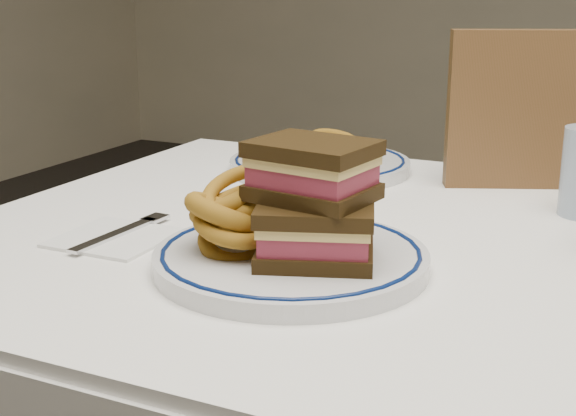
% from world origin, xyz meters
% --- Properties ---
extents(dining_table, '(1.27, 0.87, 0.75)m').
position_xyz_m(dining_table, '(0.00, 0.00, 0.64)').
color(dining_table, white).
rests_on(dining_table, floor).
extents(chair_far, '(0.59, 0.59, 0.98)m').
position_xyz_m(chair_far, '(0.05, 0.48, 0.53)').
color(chair_far, '#4B3418').
rests_on(chair_far, floor).
extents(main_plate, '(0.29, 0.29, 0.02)m').
position_xyz_m(main_plate, '(-0.16, -0.15, 0.76)').
color(main_plate, silver).
rests_on(main_plate, dining_table).
extents(reuben_sandwich, '(0.15, 0.13, 0.12)m').
position_xyz_m(reuben_sandwich, '(-0.13, -0.16, 0.83)').
color(reuben_sandwich, black).
rests_on(reuben_sandwich, main_plate).
extents(onion_rings_main, '(0.11, 0.12, 0.11)m').
position_xyz_m(onion_rings_main, '(-0.22, -0.16, 0.81)').
color(onion_rings_main, brown).
rests_on(onion_rings_main, main_plate).
extents(ketchup_ramekin, '(0.05, 0.05, 0.03)m').
position_xyz_m(ketchup_ramekin, '(-0.20, -0.05, 0.79)').
color(ketchup_ramekin, white).
rests_on(ketchup_ramekin, main_plate).
extents(far_plate, '(0.29, 0.29, 0.02)m').
position_xyz_m(far_plate, '(-0.31, 0.28, 0.76)').
color(far_plate, silver).
rests_on(far_plate, dining_table).
extents(onion_rings_far, '(0.14, 0.12, 0.06)m').
position_xyz_m(onion_rings_far, '(-0.31, 0.28, 0.79)').
color(onion_rings_far, brown).
rests_on(onion_rings_far, far_plate).
extents(napkin_fork, '(0.13, 0.17, 0.01)m').
position_xyz_m(napkin_fork, '(-0.40, -0.14, 0.75)').
color(napkin_fork, white).
rests_on(napkin_fork, dining_table).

